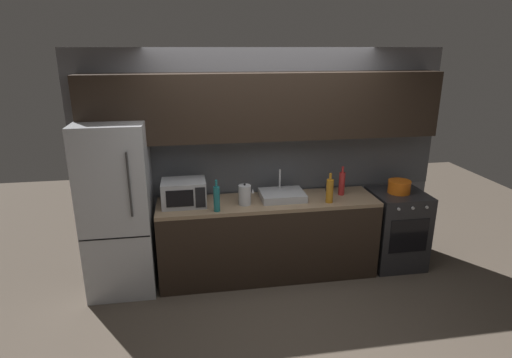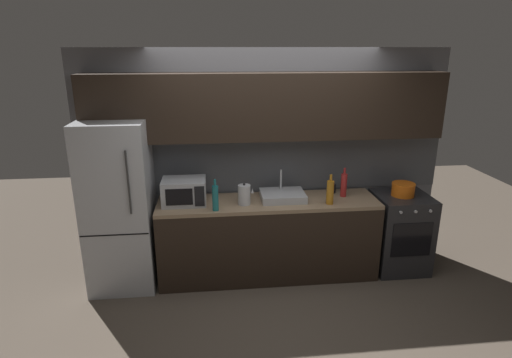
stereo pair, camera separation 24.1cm
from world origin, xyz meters
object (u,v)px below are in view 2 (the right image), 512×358
Objects in this scene: wine_bottle_red at (344,185)px; kettle at (244,195)px; oven_range at (399,232)px; cooking_pot at (403,189)px; wine_bottle_teal at (215,198)px; wine_bottle_amber at (330,192)px; microwave at (184,191)px; mug_dark at (332,188)px; refrigerator at (119,206)px.

kettle is at bearing -173.68° from wine_bottle_red.
oven_range is 0.52m from cooking_pot.
wine_bottle_teal is 1.22m from wine_bottle_amber.
kettle is at bearing -8.42° from microwave.
wine_bottle_teal is 3.38× the size of mug_dark.
microwave is 2.43m from cooking_pot.
cooking_pot is at bearing 0.00° from refrigerator.
refrigerator is 2.44m from wine_bottle_red.
refrigerator is 5.47× the size of wine_bottle_red.
mug_dark is at bearing 122.13° from wine_bottle_red.
oven_range is 2.76× the size of wine_bottle_amber.
refrigerator is at bearing -178.45° from microwave.
refrigerator is 3.16m from oven_range.
wine_bottle_teal reaches higher than microwave.
wine_bottle_amber reaches higher than kettle.
refrigerator is at bearing -175.29° from mug_dark.
cooking_pot is (3.11, 0.00, 0.07)m from refrigerator.
kettle reaches higher than cooking_pot.
mug_dark is (-0.78, 0.19, 0.50)m from oven_range.
oven_range is at bearing -4.16° from wine_bottle_red.
wine_bottle_amber is (1.22, 0.06, -0.00)m from wine_bottle_teal.
microwave is at bearing 173.32° from wine_bottle_amber.
cooking_pot is at bearing -4.12° from wine_bottle_red.
wine_bottle_teal is at bearing -162.87° from mug_dark.
refrigerator is 1.04m from wine_bottle_teal.
kettle is at bearing -177.59° from cooking_pot.
refrigerator reaches higher than microwave.
wine_bottle_red is at bearing 10.62° from wine_bottle_teal.
cooking_pot is (-0.01, 0.00, 0.52)m from oven_range.
refrigerator is at bearing 167.70° from wine_bottle_teal.
oven_range is at bearing -6.14° from cooking_pot.
wine_bottle_red is at bearing 175.84° from oven_range.
refrigerator is at bearing -180.00° from cooking_pot.
cooking_pot is (2.43, -0.02, -0.06)m from microwave.
wine_bottle_red is 0.19m from mug_dark.
wine_bottle_teal is at bearing -169.38° from wine_bottle_red.
kettle is 1.80m from cooking_pot.
mug_dark is at bearing 165.85° from cooking_pot.
wine_bottle_amber reaches higher than cooking_pot.
refrigerator reaches higher than wine_bottle_teal.
microwave reaches higher than kettle.
oven_range is at bearing 5.88° from wine_bottle_teal.
kettle is 2.40× the size of mug_dark.
oven_range is 9.12× the size of mug_dark.
wine_bottle_red is at bearing 44.39° from wine_bottle_amber.
microwave reaches higher than oven_range.
wine_bottle_amber is at bearing -135.61° from wine_bottle_red.
microwave is at bearing -174.00° from mug_dark.
microwave is (0.68, 0.02, 0.13)m from refrigerator.
cooking_pot reaches higher than oven_range.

